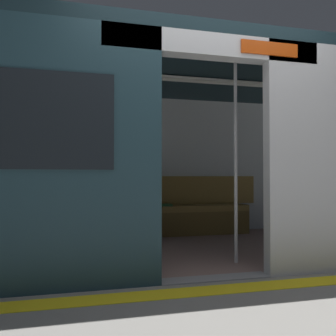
{
  "coord_description": "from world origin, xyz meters",
  "views": [
    {
      "loc": [
        1.22,
        3.04,
        0.9
      ],
      "look_at": [
        0.07,
        -1.34,
        1.0
      ],
      "focal_mm": 39.59,
      "sensor_mm": 36.0,
      "label": 1
    }
  ],
  "objects_px": {
    "grab_pole_door": "(156,159)",
    "train_car": "(170,126)",
    "bench_seat": "(155,213)",
    "person_seated": "(144,192)",
    "book": "(167,205)",
    "grab_pole_far": "(236,160)",
    "handbag": "(112,201)"
  },
  "relations": [
    {
      "from": "train_car",
      "to": "handbag",
      "type": "xyz_separation_m",
      "value": [
        0.57,
        -1.13,
        -0.98
      ]
    },
    {
      "from": "person_seated",
      "to": "book",
      "type": "bearing_deg",
      "value": -169.74
    },
    {
      "from": "grab_pole_door",
      "to": "grab_pole_far",
      "type": "distance_m",
      "value": 0.88
    },
    {
      "from": "person_seated",
      "to": "handbag",
      "type": "height_order",
      "value": "person_seated"
    },
    {
      "from": "person_seated",
      "to": "book",
      "type": "height_order",
      "value": "person_seated"
    },
    {
      "from": "book",
      "to": "grab_pole_far",
      "type": "xyz_separation_m",
      "value": [
        -0.25,
        1.9,
        0.6
      ]
    },
    {
      "from": "handbag",
      "to": "grab_pole_far",
      "type": "bearing_deg",
      "value": 119.25
    },
    {
      "from": "train_car",
      "to": "grab_pole_far",
      "type": "relative_size",
      "value": 3.01
    },
    {
      "from": "train_car",
      "to": "grab_pole_far",
      "type": "bearing_deg",
      "value": 122.82
    },
    {
      "from": "book",
      "to": "grab_pole_door",
      "type": "bearing_deg",
      "value": 80.8
    },
    {
      "from": "book",
      "to": "grab_pole_door",
      "type": "xyz_separation_m",
      "value": [
        0.63,
        2.01,
        0.6
      ]
    },
    {
      "from": "train_car",
      "to": "grab_pole_door",
      "type": "height_order",
      "value": "train_car"
    },
    {
      "from": "bench_seat",
      "to": "grab_pole_door",
      "type": "distance_m",
      "value": 2.16
    },
    {
      "from": "bench_seat",
      "to": "grab_pole_far",
      "type": "relative_size",
      "value": 1.38
    },
    {
      "from": "handbag",
      "to": "grab_pole_far",
      "type": "height_order",
      "value": "grab_pole_far"
    },
    {
      "from": "person_seated",
      "to": "book",
      "type": "relative_size",
      "value": 5.35
    },
    {
      "from": "handbag",
      "to": "book",
      "type": "bearing_deg",
      "value": 179.11
    },
    {
      "from": "grab_pole_door",
      "to": "train_car",
      "type": "bearing_deg",
      "value": -112.74
    },
    {
      "from": "bench_seat",
      "to": "book",
      "type": "bearing_deg",
      "value": -175.61
    },
    {
      "from": "book",
      "to": "handbag",
      "type": "bearing_deg",
      "value": 7.22
    },
    {
      "from": "person_seated",
      "to": "grab_pole_far",
      "type": "xyz_separation_m",
      "value": [
        -0.62,
        1.83,
        0.39
      ]
    },
    {
      "from": "handbag",
      "to": "person_seated",
      "type": "bearing_deg",
      "value": 169.97
    },
    {
      "from": "bench_seat",
      "to": "train_car",
      "type": "bearing_deg",
      "value": 86.61
    },
    {
      "from": "bench_seat",
      "to": "book",
      "type": "distance_m",
      "value": 0.22
    },
    {
      "from": "bench_seat",
      "to": "grab_pole_door",
      "type": "relative_size",
      "value": 1.38
    },
    {
      "from": "bench_seat",
      "to": "book",
      "type": "relative_size",
      "value": 13.36
    },
    {
      "from": "handbag",
      "to": "grab_pole_far",
      "type": "xyz_separation_m",
      "value": [
        -1.07,
        1.91,
        0.53
      ]
    },
    {
      "from": "bench_seat",
      "to": "grab_pole_door",
      "type": "xyz_separation_m",
      "value": [
        0.44,
        1.99,
        0.72
      ]
    },
    {
      "from": "person_seated",
      "to": "grab_pole_far",
      "type": "bearing_deg",
      "value": 108.68
    },
    {
      "from": "grab_pole_door",
      "to": "grab_pole_far",
      "type": "xyz_separation_m",
      "value": [
        -0.88,
        -0.11,
        0.0
      ]
    },
    {
      "from": "book",
      "to": "grab_pole_far",
      "type": "distance_m",
      "value": 2.01
    },
    {
      "from": "book",
      "to": "grab_pole_far",
      "type": "relative_size",
      "value": 0.1
    }
  ]
}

